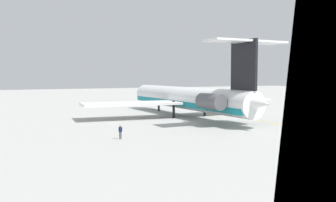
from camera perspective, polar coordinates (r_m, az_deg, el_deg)
The scene contains 9 objects.
ground at distance 78.62m, azimuth 10.14°, elevation -1.96°, with size 326.54×326.54×0.00m, color #ADADA8.
main_jetliner at distance 71.03m, azimuth 3.36°, elevation 0.45°, with size 46.26×41.24×13.51m.
ground_crew_near_nose at distance 46.78m, azimuth -7.44°, elevation -4.52°, with size 0.29×0.41×1.84m.
ground_crew_near_tail at distance 75.49m, azimuth 23.32°, elevation -1.60°, with size 0.29×0.41×1.80m.
ground_crew_portside at distance 101.60m, azimuth 7.07°, elevation -0.01°, with size 0.40×0.26×1.64m.
safety_cone_nose at distance 101.78m, azimuth 5.08°, elevation -0.42°, with size 0.40×0.40×0.55m, color #EA590F.
safety_cone_wingtip at distance 98.86m, azimuth 3.37°, elevation -0.54°, with size 0.40×0.40×0.55m, color #EA590F.
safety_cone_tail at distance 61.62m, azimuth 24.72°, elevation -3.63°, with size 0.40×0.40×0.55m, color #EA590F.
taxiway_centreline at distance 77.35m, azimuth 8.67°, elevation -2.04°, with size 91.69×0.36×0.01m, color gold.
Camera 1 is at (-62.36, 47.19, 8.04)m, focal length 39.09 mm.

